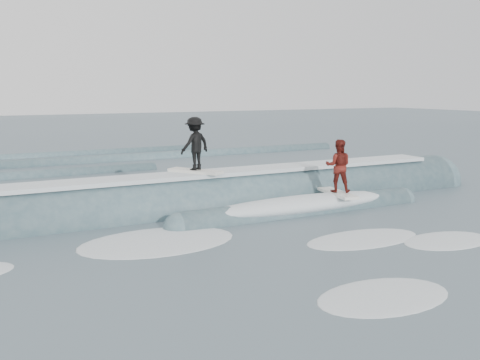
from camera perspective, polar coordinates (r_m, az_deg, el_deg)
name	(u,v)px	position (r m, az deg, el deg)	size (l,w,h in m)	color
ground	(287,232)	(16.01, 4.98, -5.50)	(160.00, 160.00, 0.00)	#425360
breaking_wave	(235,205)	(19.29, -0.53, -2.73)	(23.01, 4.02, 2.48)	#3A5662
surfer_black	(195,145)	(18.56, -4.83, 3.69)	(1.56, 1.97, 1.93)	silver
surfer_red	(338,168)	(19.02, 10.44, 1.25)	(1.14, 2.06, 1.95)	white
whitewater	(266,251)	(14.08, 2.77, -7.61)	(14.21, 8.01, 0.10)	white
far_swells	(73,165)	(31.42, -17.43, 1.59)	(36.18, 8.65, 0.80)	#3A5662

